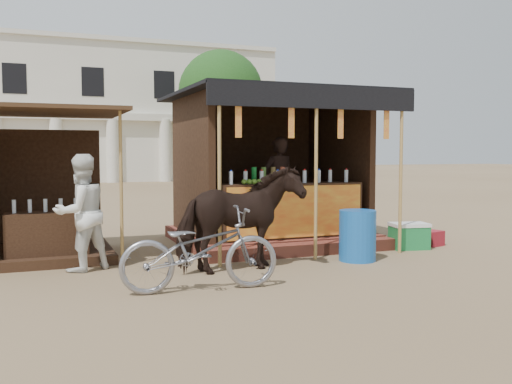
{
  "coord_description": "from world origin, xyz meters",
  "views": [
    {
      "loc": [
        -3.16,
        -6.49,
        1.71
      ],
      "look_at": [
        0.0,
        1.6,
        1.1
      ],
      "focal_mm": 40.0,
      "sensor_mm": 36.0,
      "label": 1
    }
  ],
  "objects": [
    {
      "name": "ground",
      "position": [
        0.0,
        0.0,
        0.0
      ],
      "size": [
        120.0,
        120.0,
        0.0
      ],
      "primitive_type": "plane",
      "color": "#846B4C",
      "rests_on": "ground"
    },
    {
      "name": "main_stall",
      "position": [
        1.02,
        3.36,
        1.03
      ],
      "size": [
        3.6,
        3.61,
        2.78
      ],
      "color": "brown",
      "rests_on": "ground"
    },
    {
      "name": "secondary_stall",
      "position": [
        -3.17,
        3.24,
        0.85
      ],
      "size": [
        2.4,
        2.4,
        2.38
      ],
      "color": "#3A2415",
      "rests_on": "ground"
    },
    {
      "name": "cow",
      "position": [
        -0.45,
        1.09,
        0.76
      ],
      "size": [
        1.9,
        1.07,
        1.52
      ],
      "primitive_type": "imported",
      "rotation": [
        0.0,
        0.0,
        1.71
      ],
      "color": "black",
      "rests_on": "ground"
    },
    {
      "name": "motorbike",
      "position": [
        -1.28,
        0.21,
        0.52
      ],
      "size": [
        2.01,
        0.83,
        1.03
      ],
      "primitive_type": "imported",
      "rotation": [
        0.0,
        0.0,
        1.5
      ],
      "color": "gray",
      "rests_on": "ground"
    },
    {
      "name": "bystander",
      "position": [
        -2.54,
        2.0,
        0.84
      ],
      "size": [
        1.02,
        0.93,
        1.68
      ],
      "primitive_type": "imported",
      "rotation": [
        0.0,
        0.0,
        3.6
      ],
      "color": "white",
      "rests_on": "ground"
    },
    {
      "name": "blue_barrel",
      "position": [
        1.56,
        1.2,
        0.4
      ],
      "size": [
        0.73,
        0.73,
        0.8
      ],
      "primitive_type": "cylinder",
      "rotation": [
        0.0,
        0.0,
        -0.33
      ],
      "color": "#1659AC",
      "rests_on": "ground"
    },
    {
      "name": "red_crate",
      "position": [
        3.58,
        2.0,
        0.14
      ],
      "size": [
        0.46,
        0.48,
        0.28
      ],
      "primitive_type": "cube",
      "rotation": [
        0.0,
        0.0,
        0.29
      ],
      "color": "maroon",
      "rests_on": "ground"
    },
    {
      "name": "cooler",
      "position": [
        3.0,
        1.83,
        0.23
      ],
      "size": [
        0.71,
        0.56,
        0.46
      ],
      "color": "#1B7D3B",
      "rests_on": "ground"
    },
    {
      "name": "background_building",
      "position": [
        -2.0,
        29.94,
        3.98
      ],
      "size": [
        26.0,
        7.45,
        8.18
      ],
      "color": "silver",
      "rests_on": "ground"
    },
    {
      "name": "tree",
      "position": [
        5.81,
        22.14,
        4.63
      ],
      "size": [
        4.5,
        4.4,
        7.0
      ],
      "color": "#382314",
      "rests_on": "ground"
    }
  ]
}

